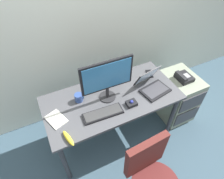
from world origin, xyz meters
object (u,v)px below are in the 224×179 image
object	(u,v)px
coffee_mug	(79,97)
banana	(68,138)
keyboard	(103,113)
paper_notepad	(56,119)
file_cabinet	(176,97)
desk_phone	(184,77)
monitor_main	(107,78)
laptop	(152,85)
cell_phone	(149,74)
trackball_mouse	(131,103)

from	to	relation	value
coffee_mug	banana	bearing A→B (deg)	-120.85
keyboard	paper_notepad	world-z (taller)	keyboard
file_cabinet	keyboard	distance (m)	1.24
file_cabinet	desk_phone	world-z (taller)	desk_phone
monitor_main	laptop	world-z (taller)	monitor_main
file_cabinet	keyboard	xyz separation A→B (m)	(-1.16, -0.13, 0.43)
keyboard	laptop	world-z (taller)	laptop
file_cabinet	laptop	distance (m)	0.69
file_cabinet	banana	distance (m)	1.64
file_cabinet	laptop	world-z (taller)	laptop
paper_notepad	banana	xyz separation A→B (m)	(0.05, -0.27, 0.01)
file_cabinet	paper_notepad	bearing A→B (deg)	179.63
coffee_mug	banana	world-z (taller)	coffee_mug
laptop	coffee_mug	bearing A→B (deg)	167.12
file_cabinet	cell_phone	bearing A→B (deg)	154.16
desk_phone	laptop	world-z (taller)	laptop
desk_phone	paper_notepad	distance (m)	1.59
keyboard	monitor_main	bearing A→B (deg)	53.92
paper_notepad	cell_phone	size ratio (longest dim) A/B	1.46
monitor_main	laptop	distance (m)	0.57
keyboard	banana	distance (m)	0.42
coffee_mug	paper_notepad	xyz separation A→B (m)	(-0.29, -0.14, -0.04)
keyboard	coffee_mug	bearing A→B (deg)	118.51
cell_phone	trackball_mouse	bearing A→B (deg)	-124.69
trackball_mouse	coffee_mug	size ratio (longest dim) A/B	1.15
laptop	banana	bearing A→B (deg)	-168.01
file_cabinet	desk_phone	distance (m)	0.38
coffee_mug	banana	size ratio (longest dim) A/B	0.50
file_cabinet	trackball_mouse	distance (m)	0.96
desk_phone	cell_phone	xyz separation A→B (m)	(-0.38, 0.21, 0.04)
desk_phone	banana	xyz separation A→B (m)	(-1.55, -0.24, 0.06)
trackball_mouse	coffee_mug	distance (m)	0.56
monitor_main	laptop	xyz separation A→B (m)	(0.51, -0.09, -0.24)
desk_phone	cell_phone	world-z (taller)	desk_phone
banana	laptop	bearing A→B (deg)	11.99
file_cabinet	monitor_main	world-z (taller)	monitor_main
banana	file_cabinet	bearing A→B (deg)	9.33
monitor_main	paper_notepad	bearing A→B (deg)	-174.95
monitor_main	keyboard	world-z (taller)	monitor_main
monitor_main	cell_phone	distance (m)	0.70
laptop	paper_notepad	world-z (taller)	laptop
file_cabinet	coffee_mug	bearing A→B (deg)	173.40
monitor_main	paper_notepad	world-z (taller)	monitor_main
desk_phone	trackball_mouse	xyz separation A→B (m)	(-0.83, -0.13, 0.06)
file_cabinet	keyboard	world-z (taller)	keyboard
trackball_mouse	desk_phone	bearing A→B (deg)	8.82
desk_phone	trackball_mouse	distance (m)	0.84
cell_phone	laptop	bearing A→B (deg)	-99.00
keyboard	banana	bearing A→B (deg)	-162.57
laptop	cell_phone	xyz separation A→B (m)	(0.12, 0.22, -0.05)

